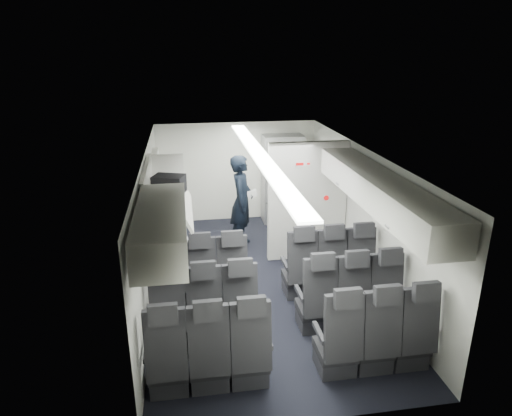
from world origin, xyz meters
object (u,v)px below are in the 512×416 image
object	(u,v)px
seat_row_mid	(278,307)
flight_attendant	(242,201)
galley_unit	(282,179)
carry_on_bag	(169,184)
seat_row_front	(266,275)
seat_row_rear	(294,349)
boarding_door	(158,202)

from	to	relation	value
seat_row_mid	flight_attendant	xyz separation A→B (m)	(-0.09, 2.96, 0.49)
galley_unit	carry_on_bag	distance (m)	3.76
galley_unit	carry_on_bag	bearing A→B (deg)	-128.97
carry_on_bag	seat_row_front	bearing A→B (deg)	3.01
seat_row_rear	boarding_door	bearing A→B (deg)	112.87
boarding_door	flight_attendant	world-z (taller)	boarding_door
carry_on_bag	seat_row_rear	bearing A→B (deg)	-38.91
carry_on_bag	galley_unit	bearing A→B (deg)	70.42
seat_row_front	carry_on_bag	world-z (taller)	carry_on_bag
boarding_door	flight_attendant	size ratio (longest dim) A/B	1.04
galley_unit	boarding_door	bearing A→B (deg)	-155.72
boarding_door	galley_unit	bearing A→B (deg)	24.28
seat_row_mid	carry_on_bag	xyz separation A→B (m)	(-1.36, 1.30, 1.38)
seat_row_mid	flight_attendant	distance (m)	3.00
carry_on_bag	boarding_door	bearing A→B (deg)	118.82
seat_row_mid	galley_unit	distance (m)	4.30
seat_row_rear	seat_row_mid	bearing A→B (deg)	90.00
seat_row_front	boarding_door	distance (m)	2.71
seat_row_rear	carry_on_bag	xyz separation A→B (m)	(-1.36, 2.20, 1.38)
carry_on_bag	flight_attendant	bearing A→B (deg)	71.99
seat_row_front	galley_unit	size ratio (longest dim) A/B	1.75
seat_row_mid	seat_row_rear	world-z (taller)	same
seat_row_front	flight_attendant	bearing A→B (deg)	92.48
seat_row_rear	carry_on_bag	bearing A→B (deg)	121.71
seat_row_front	seat_row_rear	distance (m)	1.80
seat_row_mid	galley_unit	xyz separation A→B (m)	(0.95, 4.15, 0.55)
seat_row_mid	flight_attendant	size ratio (longest dim) A/B	1.87
flight_attendant	carry_on_bag	world-z (taller)	carry_on_bag
flight_attendant	seat_row_mid	bearing A→B (deg)	-162.77
galley_unit	seat_row_mid	bearing A→B (deg)	-102.88
seat_row_rear	flight_attendant	distance (m)	3.89
galley_unit	flight_attendant	world-z (taller)	galley_unit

